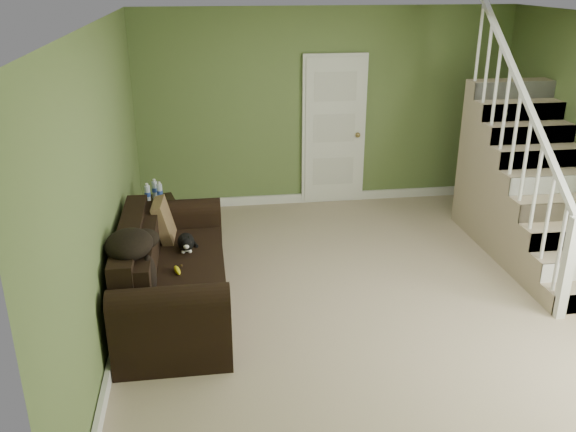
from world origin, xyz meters
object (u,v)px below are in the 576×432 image
object	(u,v)px
cat	(186,242)
banana	(177,270)
side_table	(157,221)
sofa	(170,278)

from	to	relation	value
cat	banana	bearing A→B (deg)	-101.52
side_table	cat	size ratio (longest dim) A/B	1.78
sofa	cat	distance (m)	0.40
sofa	side_table	xyz separation A→B (m)	(-0.21, 1.55, -0.05)
banana	sofa	bearing A→B (deg)	100.53
side_table	cat	distance (m)	1.34
sofa	side_table	world-z (taller)	sofa
side_table	cat	world-z (taller)	side_table
banana	cat	bearing A→B (deg)	67.40
cat	sofa	bearing A→B (deg)	-121.02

